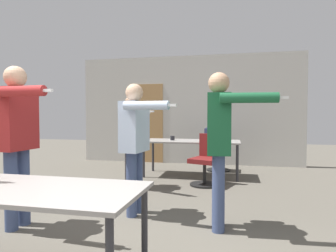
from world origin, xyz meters
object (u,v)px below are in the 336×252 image
object	(u,v)px
person_far_watching	(132,132)
office_chair_side_rolled	(215,150)
person_left_plaid	(220,135)
person_right_polo	(17,130)
person_center_tall	(135,136)
drink_cup	(172,138)
office_chair_far_right	(206,161)

from	to	relation	value
person_far_watching	office_chair_side_rolled	bearing A→B (deg)	162.40
person_left_plaid	person_far_watching	world-z (taller)	person_left_plaid
person_right_polo	person_center_tall	world-z (taller)	person_right_polo
person_right_polo	drink_cup	bearing A→B (deg)	165.20
person_left_plaid	person_far_watching	distance (m)	2.21
person_left_plaid	office_chair_side_rolled	world-z (taller)	person_left_plaid
office_chair_side_rolled	drink_cup	distance (m)	1.12
office_chair_side_rolled	drink_cup	size ratio (longest dim) A/B	10.59
person_left_plaid	person_right_polo	xyz separation A→B (m)	(-2.18, -0.45, 0.05)
drink_cup	office_chair_side_rolled	bearing A→B (deg)	39.53
person_right_polo	drink_cup	xyz separation A→B (m)	(1.08, 3.21, -0.31)
office_chair_side_rolled	drink_cup	bearing A→B (deg)	-49.11
person_left_plaid	person_far_watching	xyz separation A→B (m)	(-1.56, 1.56, -0.08)
office_chair_far_right	person_right_polo	bearing A→B (deg)	73.08
drink_cup	person_right_polo	bearing A→B (deg)	-108.58
person_left_plaid	drink_cup	distance (m)	2.98
person_right_polo	drink_cup	world-z (taller)	person_right_polo
person_left_plaid	person_right_polo	bearing A→B (deg)	-83.07
person_center_tall	drink_cup	xyz separation A→B (m)	(-0.05, 2.51, -0.22)
person_right_polo	drink_cup	distance (m)	3.40
person_right_polo	office_chair_far_right	size ratio (longest dim) A/B	1.98
person_right_polo	office_chair_far_right	distance (m)	3.18
person_center_tall	office_chair_far_right	bearing A→B (deg)	165.01
person_right_polo	person_far_watching	world-z (taller)	person_right_polo
office_chair_far_right	drink_cup	distance (m)	1.10
person_center_tall	person_far_watching	size ratio (longest dim) A/B	1.04
person_center_tall	person_right_polo	bearing A→B (deg)	-51.67
person_right_polo	person_far_watching	size ratio (longest dim) A/B	1.14
person_center_tall	office_chair_far_right	xyz separation A→B (m)	(0.72, 1.80, -0.57)
person_right_polo	office_chair_side_rolled	bearing A→B (deg)	157.66
office_chair_side_rolled	office_chair_far_right	world-z (taller)	office_chair_side_rolled
drink_cup	person_left_plaid	bearing A→B (deg)	-68.29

